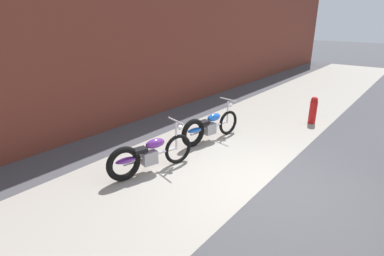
# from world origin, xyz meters

# --- Properties ---
(ground_plane) EXTENTS (80.00, 80.00, 0.00)m
(ground_plane) POSITION_xyz_m (0.00, 0.00, 0.00)
(ground_plane) COLOR #47474C
(sidewalk_slab) EXTENTS (36.00, 3.50, 0.01)m
(sidewalk_slab) POSITION_xyz_m (0.00, 1.75, 0.00)
(sidewalk_slab) COLOR #9E998E
(sidewalk_slab) RESTS_ON ground
(brick_building_wall) EXTENTS (36.00, 0.50, 5.54)m
(brick_building_wall) POSITION_xyz_m (0.00, 5.20, 2.77)
(brick_building_wall) COLOR brown
(brick_building_wall) RESTS_ON ground
(motorcycle_purple) EXTENTS (1.96, 0.78, 1.03)m
(motorcycle_purple) POSITION_xyz_m (-1.08, 2.20, 0.40)
(motorcycle_purple) COLOR black
(motorcycle_purple) RESTS_ON ground
(motorcycle_blue) EXTENTS (1.99, 0.69, 1.03)m
(motorcycle_blue) POSITION_xyz_m (1.13, 2.21, 0.40)
(motorcycle_blue) COLOR black
(motorcycle_blue) RESTS_ON ground
(fire_hydrant) EXTENTS (0.22, 0.22, 0.84)m
(fire_hydrant) POSITION_xyz_m (4.33, 0.51, 0.42)
(fire_hydrant) COLOR red
(fire_hydrant) RESTS_ON ground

